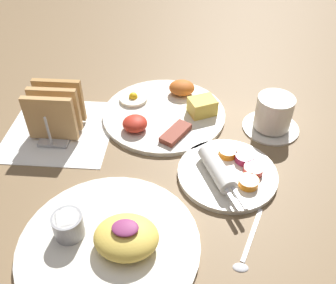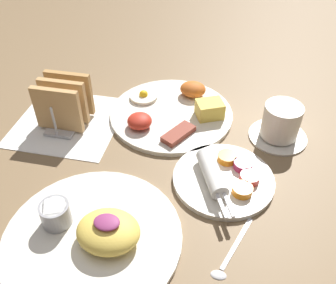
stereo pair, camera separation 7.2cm
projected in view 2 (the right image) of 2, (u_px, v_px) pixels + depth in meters
name	position (u px, v px, depth m)	size (l,w,h in m)	color
ground_plane	(141.00, 163.00, 0.72)	(3.00, 3.00, 0.00)	brown
napkin_flat	(69.00, 122.00, 0.82)	(0.22, 0.22, 0.00)	white
plate_breakfast	(173.00, 111.00, 0.83)	(0.27, 0.27, 0.05)	silver
plate_condiments	(223.00, 177.00, 0.68)	(0.19, 0.20, 0.04)	silver
plate_foreground	(93.00, 234.00, 0.58)	(0.28, 0.28, 0.06)	silver
toast_rack	(64.00, 103.00, 0.79)	(0.10, 0.12, 0.10)	#B7B7BC
coffee_cup	(281.00, 124.00, 0.76)	(0.12, 0.12, 0.08)	silver
teaspoon	(228.00, 257.00, 0.57)	(0.06, 0.12, 0.01)	silver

